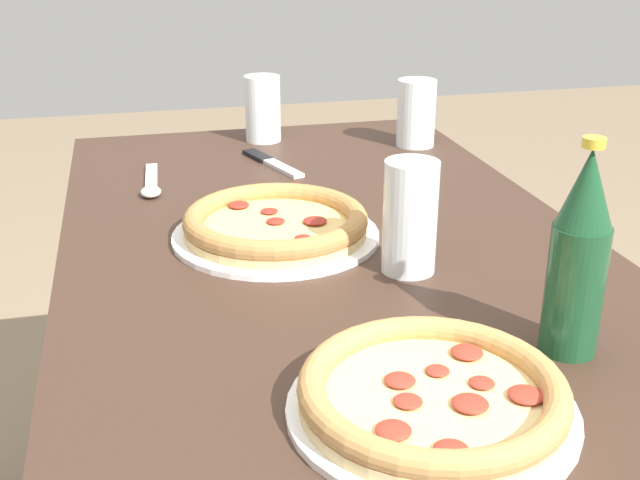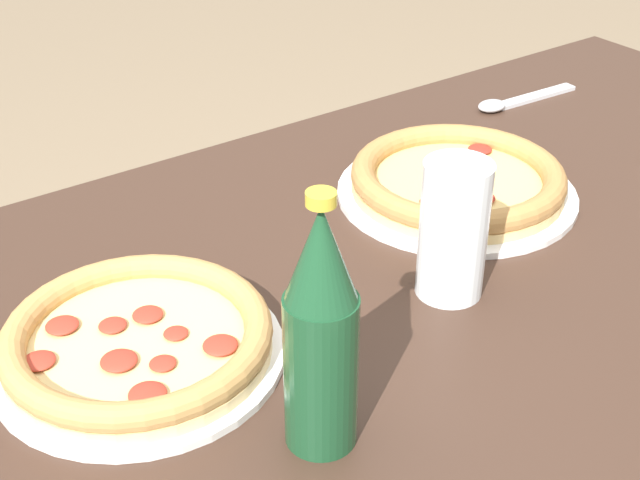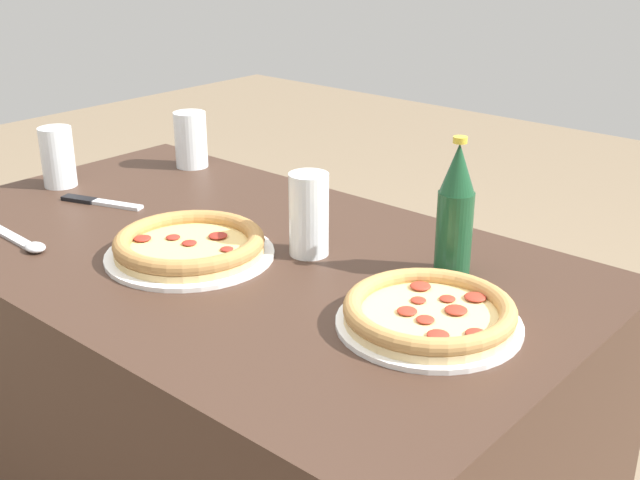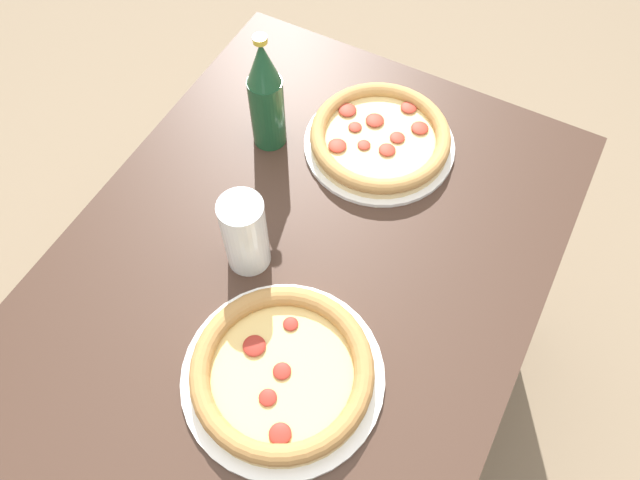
# 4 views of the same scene
# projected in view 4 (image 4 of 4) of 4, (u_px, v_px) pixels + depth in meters

# --- Properties ---
(ground_plane) EXTENTS (8.00, 8.00, 0.00)m
(ground_plane) POSITION_uv_depth(u_px,v_px,m) (278.00, 453.00, 1.55)
(ground_plane) COLOR #847056
(table) EXTENTS (1.29, 0.74, 0.73)m
(table) POSITION_uv_depth(u_px,v_px,m) (267.00, 411.00, 1.24)
(table) COLOR #3D281E
(table) RESTS_ON ground_plane
(pizza_salami) EXTENTS (0.29, 0.29, 0.04)m
(pizza_salami) POSITION_uv_depth(u_px,v_px,m) (282.00, 372.00, 0.88)
(pizza_salami) COLOR white
(pizza_salami) RESTS_ON table
(pizza_margherita) EXTENTS (0.27, 0.27, 0.04)m
(pizza_margherita) POSITION_uv_depth(u_px,v_px,m) (380.00, 138.00, 1.11)
(pizza_margherita) COLOR white
(pizza_margherita) RESTS_ON table
(glass_cola) EXTENTS (0.07, 0.07, 0.15)m
(glass_cola) POSITION_uv_depth(u_px,v_px,m) (245.00, 236.00, 0.94)
(glass_cola) COLOR white
(glass_cola) RESTS_ON table
(beer_bottle) EXTENTS (0.06, 0.06, 0.23)m
(beer_bottle) POSITION_uv_depth(u_px,v_px,m) (266.00, 96.00, 1.04)
(beer_bottle) COLOR #194728
(beer_bottle) RESTS_ON table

